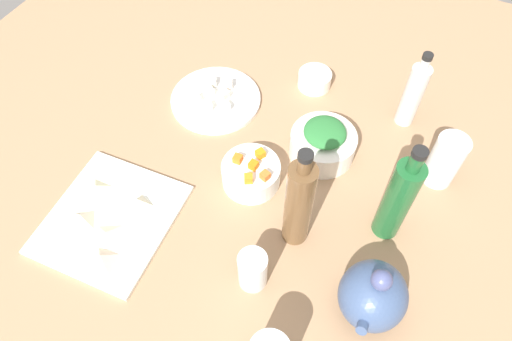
{
  "coord_description": "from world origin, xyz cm",
  "views": [
    {
      "loc": [
        52.68,
        25.98,
        92.1
      ],
      "look_at": [
        0.0,
        0.0,
        8.0
      ],
      "focal_mm": 32.75,
      "sensor_mm": 36.0,
      "label": 1
    }
  ],
  "objects": [
    {
      "name": "tabletop",
      "position": [
        0.0,
        0.0,
        1.5
      ],
      "size": [
        190.0,
        190.0,
        3.0
      ],
      "primitive_type": "cube",
      "color": "#9E7957",
      "rests_on": "ground"
    },
    {
      "name": "cutting_board",
      "position": [
        22.56,
        -23.94,
        3.5
      ],
      "size": [
        29.74,
        27.25,
        1.0
      ],
      "primitive_type": "cube",
      "rotation": [
        0.0,
        0.0,
        0.06
      ],
      "color": "white",
      "rests_on": "tabletop"
    },
    {
      "name": "plate_tofu",
      "position": [
        -18.29,
        -20.66,
        3.6
      ],
      "size": [
        23.18,
        23.18,
        1.2
      ],
      "primitive_type": "cylinder",
      "color": "white",
      "rests_on": "tabletop"
    },
    {
      "name": "bowl_greens",
      "position": [
        -14.54,
        10.19,
        6.24
      ],
      "size": [
        15.33,
        15.33,
        6.49
      ],
      "primitive_type": "cylinder",
      "color": "white",
      "rests_on": "tabletop"
    },
    {
      "name": "bowl_carrots",
      "position": [
        0.03,
        -1.26,
        5.89
      ],
      "size": [
        13.15,
        13.15,
        5.78
      ],
      "primitive_type": "cylinder",
      "color": "white",
      "rests_on": "tabletop"
    },
    {
      "name": "bowl_small_side",
      "position": [
        -34.92,
        0.08,
        5.09
      ],
      "size": [
        8.7,
        8.7,
        4.18
      ],
      "primitive_type": "cylinder",
      "color": "white",
      "rests_on": "tabletop"
    },
    {
      "name": "teapot",
      "position": [
        16.2,
        31.87,
        9.1
      ],
      "size": [
        15.16,
        12.71,
        15.18
      ],
      "color": "#3D527A",
      "rests_on": "tabletop"
    },
    {
      "name": "bottle_0",
      "position": [
        7.98,
        13.05,
        15.33
      ],
      "size": [
        5.48,
        5.48,
        28.25
      ],
      "color": "brown",
      "rests_on": "tabletop"
    },
    {
      "name": "bottle_1",
      "position": [
        -33.55,
        24.85,
        12.09
      ],
      "size": [
        4.63,
        4.63,
        21.27
      ],
      "color": "silver",
      "rests_on": "tabletop"
    },
    {
      "name": "bottle_2",
      "position": [
        -1.88,
        29.82,
        14.64
      ],
      "size": [
        5.62,
        5.62,
        27.23
      ],
      "color": "#1E5D2D",
      "rests_on": "tabletop"
    },
    {
      "name": "drinking_glass_0",
      "position": [
        21.07,
        9.68,
        7.82
      ],
      "size": [
        5.75,
        5.75,
        9.65
      ],
      "primitive_type": "cylinder",
      "color": "white",
      "rests_on": "tabletop"
    },
    {
      "name": "drinking_glass_1",
      "position": [
        -19.78,
        36.48,
        9.59
      ],
      "size": [
        7.02,
        7.02,
        13.17
      ],
      "primitive_type": "cylinder",
      "color": "white",
      "rests_on": "tabletop"
    },
    {
      "name": "carrot_cube_0",
      "position": [
        3.64,
        -0.5,
        9.68
      ],
      "size": [
        2.44,
        2.44,
        1.8
      ],
      "primitive_type": "cube",
      "rotation": [
        0.0,
        0.0,
        2.07
      ],
      "color": "orange",
      "rests_on": "bowl_carrots"
    },
    {
      "name": "carrot_cube_1",
      "position": [
        0.07,
        -4.49,
        9.68
      ],
      "size": [
        1.88,
        1.88,
        1.8
      ],
      "primitive_type": "cube",
      "rotation": [
        0.0,
        0.0,
        0.04
      ],
      "color": "orange",
      "rests_on": "bowl_carrots"
    },
    {
      "name": "carrot_cube_2",
      "position": [
        0.2,
        -0.62,
        9.68
      ],
      "size": [
        2.01,
        2.01,
        1.8
      ],
      "primitive_type": "cube",
      "rotation": [
        0.0,
        0.0,
        3.02
      ],
      "color": "orange",
      "rests_on": "bowl_carrots"
    },
    {
      "name": "carrot_cube_3",
      "position": [
        -3.46,
        -0.63,
        9.68
      ],
      "size": [
        2.43,
        2.43,
        1.8
      ],
      "primitive_type": "cube",
      "rotation": [
        0.0,
        0.0,
        1.09
      ],
      "color": "orange",
      "rests_on": "bowl_carrots"
    },
    {
      "name": "carrot_cube_4",
      "position": [
        1.37,
        2.84,
        9.68
      ],
      "size": [
        2.28,
        2.28,
        1.8
      ],
      "primitive_type": "cube",
      "rotation": [
        0.0,
        0.0,
        2.82
      ],
      "color": "orange",
      "rests_on": "bowl_carrots"
    },
    {
      "name": "chopped_greens_mound",
      "position": [
        -14.54,
        10.19,
        10.9
      ],
      "size": [
        13.59,
        13.49,
        2.82
      ],
      "primitive_type": "ellipsoid",
      "rotation": [
        0.0,
        0.0,
        0.56
      ],
      "color": "#2B7235",
      "rests_on": "bowl_greens"
    },
    {
      "name": "tofu_cube_0",
      "position": [
        -19.42,
        -18.67,
        5.3
      ],
      "size": [
        2.81,
        2.81,
        2.2
      ],
      "primitive_type": "cube",
      "rotation": [
        0.0,
        0.0,
        2.8
      ],
      "color": "white",
      "rests_on": "plate_tofu"
    },
    {
      "name": "tofu_cube_1",
      "position": [
        -14.02,
        -20.53,
        5.3
      ],
      "size": [
        3.11,
        3.11,
        2.2
      ],
      "primitive_type": "cube",
      "rotation": [
        0.0,
        0.0,
        2.34
      ],
      "color": "white",
      "rests_on": "plate_tofu"
    },
    {
      "name": "tofu_cube_2",
      "position": [
        -18.55,
        -22.73,
        5.3
      ],
      "size": [
        2.98,
        2.98,
        2.2
      ],
      "primitive_type": "cube",
      "rotation": [
        0.0,
        0.0,
        1.08
      ],
      "color": "white",
      "rests_on": "plate_tofu"
    },
    {
      "name": "tofu_cube_3",
      "position": [
        -15.87,
        -16.51,
        5.3
      ],
      "size": [
        3.07,
        3.07,
        2.2
      ],
      "primitive_type": "cube",
      "rotation": [
        0.0,
        0.0,
        0.96
      ],
      "color": "silver",
      "rests_on": "plate_tofu"
    },
    {
      "name": "tofu_cube_4",
      "position": [
        -22.1,
        -23.71,
        5.3
      ],
      "size": [
        2.96,
        2.96,
        2.2
      ],
      "primitive_type": "cube",
      "rotation": [
        0.0,
        0.0,
        0.47
      ],
      "color": "silver",
      "rests_on": "plate_tofu"
    },
    {
      "name": "tofu_cube_5",
      "position": [
        -14.64,
        -24.34,
        5.3
      ],
      "size": [
        3.0,
        3.0,
        2.2
      ],
      "primitive_type": "cube",
      "rotation": [
        0.0,
        0.0,
        1.05
      ],
      "color": "white",
      "rests_on": "plate_tofu"
    },
    {
      "name": "tofu_cube_6",
      "position": [
        -23.26,
        -19.59,
        5.3
      ],
      "size": [
        2.96,
        2.96,
        2.2
      ],
      "primitive_type": "cube",
      "rotation": [
        0.0,
        0.0,
        2.04
      ],
      "color": "silver",
      "rests_on": "plate_tofu"
    },
    {
      "name": "dumpling_0",
      "position": [
        18.07,
        -30.53,
        5.06
      ],
      "size": [
        6.76,
        6.76,
        2.11
      ],
      "primitive_type": "pyramid",
      "rotation": [
        0.0,
        0.0,
        0.83
      ],
      "color": "beige",
      "rests_on": "cutting_board"
    },
    {
      "name": "dumpling_1",
      "position": [
        31.38,
        -19.03,
        5.43
      ],
      "size": [
        6.93,
        7.02,
        2.87
      ],
      "primitive_type": "pyramid",
      "rotation": [
        0.0,
        0.0,
        0.94
      ],
      "color": "beige",
      "rests_on": "cutting_board"
    },
    {
      "name": "dumpling_2",
      "position": [
        17.26,
        -19.93,
        5.46
      ],
      "size": [
        5.65,
        5.9,
        2.92
      ],
      "primitive_type": "pyramid",
      "rotation": [
        0.0,
        0.0,
        5.16
      ],
      "color": "beige",
      "rests_on": "cutting_board"
    },
    {
      "name": "dumpling_3",
      "position": [
        26.53,
        -21.5,
        5.12
      ],
      "size": [
        7.33,
        6.84,
        2.23
      ],
      "primitive_type": "pyramid",
      "rotation": [
        0.0,
        0.0,
        5.96
      ],
      "color": "beige",
      "rests_on": "cutting_board"
    },
    {
      "name": "dumpling_4",
      "position": [
        25.73,
        -28.56,
        5.37
      ],
      "size": [
        5.41,
        5.48,
        2.74
      ],
      "primitive_type": "pyramid",
      "rotation": [
        0.0,
        0.0,
        1.38
      ],
      "color": "beige",
      "rests_on": "cutting_board"
    }
  ]
}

